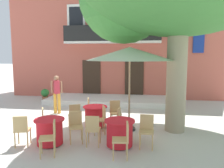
{
  "coord_description": "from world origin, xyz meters",
  "views": [
    {
      "loc": [
        2.06,
        -8.33,
        2.55
      ],
      "look_at": [
        0.62,
        1.54,
        1.3
      ],
      "focal_mm": 35.89,
      "sensor_mm": 36.0,
      "label": 1
    }
  ],
  "objects": [
    {
      "name": "cafe_chair_middle_2",
      "position": [
        0.06,
        -2.1,
        0.53
      ],
      "size": [
        0.52,
        0.52,
        0.91
      ],
      "color": "tan",
      "rests_on": "ground"
    },
    {
      "name": "pedestrian_near_entrance",
      "position": [
        -1.77,
        1.0,
        0.96
      ],
      "size": [
        0.53,
        0.4,
        1.7
      ],
      "color": "gold",
      "rests_on": "ground"
    },
    {
      "name": "cafe_table_front",
      "position": [
        0.33,
        -0.65,
        0.39
      ],
      "size": [
        0.86,
        0.86,
        0.76
      ],
      "color": "red",
      "rests_on": "ground"
    },
    {
      "name": "entrance_step_platform",
      "position": [
        0.16,
        3.76,
        0.12
      ],
      "size": [
        6.85,
        2.47,
        0.25
      ],
      "primitive_type": "cube",
      "color": "silver",
      "rests_on": "ground"
    },
    {
      "name": "cafe_umbrella",
      "position": [
        1.56,
        -0.81,
        2.61
      ],
      "size": [
        2.9,
        2.9,
        2.85
      ],
      "color": "#997A56",
      "rests_on": "ground"
    },
    {
      "name": "cafe_chair_middle_0",
      "position": [
        -1.32,
        -2.7,
        0.53
      ],
      "size": [
        0.49,
        0.49,
        0.91
      ],
      "color": "tan",
      "rests_on": "ground"
    },
    {
      "name": "cafe_chair_middle_3",
      "position": [
        -1.0,
        -1.79,
        0.53
      ],
      "size": [
        0.53,
        0.53,
        0.91
      ],
      "color": "tan",
      "rests_on": "ground"
    },
    {
      "name": "ground_planter_left",
      "position": [
        -3.61,
        3.75,
        0.37
      ],
      "size": [
        0.47,
        0.47,
        0.67
      ],
      "color": "#995638",
      "rests_on": "ground"
    },
    {
      "name": "cafe_chair_near_tree_3",
      "position": [
        1.56,
        -2.99,
        0.53
      ],
      "size": [
        0.45,
        0.45,
        0.91
      ],
      "color": "tan",
      "rests_on": "ground"
    },
    {
      "name": "cafe_chair_near_tree_2",
      "position": [
        0.65,
        -2.39,
        0.53
      ],
      "size": [
        0.43,
        0.43,
        0.91
      ],
      "color": "tan",
      "rests_on": "ground"
    },
    {
      "name": "cafe_table_middle",
      "position": [
        -0.61,
        -2.44,
        0.39
      ],
      "size": [
        0.86,
        0.86,
        0.76
      ],
      "color": "red",
      "rests_on": "ground"
    },
    {
      "name": "building_facade",
      "position": [
        0.16,
        6.99,
        3.75
      ],
      "size": [
        13.0,
        5.09,
        7.5
      ],
      "color": "#BC5B4C",
      "rests_on": "ground"
    },
    {
      "name": "cafe_chair_near_tree_1",
      "position": [
        1.39,
        -1.5,
        0.53
      ],
      "size": [
        0.44,
        0.44,
        0.91
      ],
      "color": "tan",
      "rests_on": "ground"
    },
    {
      "name": "cafe_chair_front_2",
      "position": [
        1.02,
        -0.36,
        0.53
      ],
      "size": [
        0.5,
        0.5,
        0.91
      ],
      "color": "tan",
      "rests_on": "ground"
    },
    {
      "name": "cafe_chair_near_tree_0",
      "position": [
        2.15,
        -2.21,
        0.53
      ],
      "size": [
        0.42,
        0.42,
        0.91
      ],
      "color": "tan",
      "rests_on": "ground"
    },
    {
      "name": "cafe_chair_front_1",
      "position": [
        0.67,
        -1.32,
        0.53
      ],
      "size": [
        0.52,
        0.52,
        0.91
      ],
      "color": "tan",
      "rests_on": "ground"
    },
    {
      "name": "cafe_chair_middle_1",
      "position": [
        -0.29,
        -3.12,
        0.53
      ],
      "size": [
        0.51,
        0.51,
        0.91
      ],
      "color": "tan",
      "rests_on": "ground"
    },
    {
      "name": "ground_plane",
      "position": [
        0.0,
        0.0,
        0.0
      ],
      "size": [
        120.0,
        120.0,
        0.0
      ],
      "primitive_type": "plane",
      "color": "beige"
    },
    {
      "name": "cafe_chair_front_3",
      "position": [
        0.02,
        0.04,
        0.53
      ],
      "size": [
        0.51,
        0.51,
        0.91
      ],
      "color": "tan",
      "rests_on": "ground"
    },
    {
      "name": "cafe_chair_front_0",
      "position": [
        -0.32,
        -1.04,
        0.53
      ],
      "size": [
        0.53,
        0.53,
        0.91
      ],
      "color": "tan",
      "rests_on": "ground"
    },
    {
      "name": "cafe_table_near_tree",
      "position": [
        1.39,
        -2.26,
        0.39
      ],
      "size": [
        0.86,
        0.86,
        0.76
      ],
      "color": "red",
      "rests_on": "ground"
    }
  ]
}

